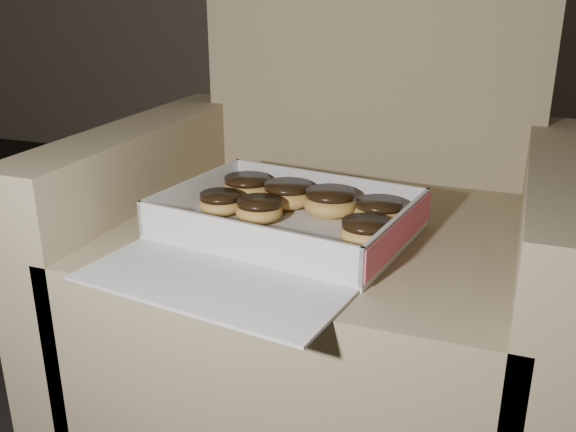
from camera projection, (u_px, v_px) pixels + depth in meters
The scene contains 13 objects.
armchair at pixel (333, 268), 1.16m from camera, with size 0.84×0.71×0.87m.
bakery_box at pixel (277, 233), 0.98m from camera, with size 0.43×0.48×0.06m.
donut_a at pixel (247, 188), 1.13m from camera, with size 0.09×0.09×0.04m.
donut_b at pixel (288, 195), 1.09m from camera, with size 0.09×0.09×0.04m.
donut_c at pixel (379, 212), 1.02m from camera, with size 0.08×0.08×0.04m.
donut_d at pixel (366, 232), 0.94m from camera, with size 0.08×0.08×0.04m.
donut_e at pixel (221, 203), 1.06m from camera, with size 0.07×0.07×0.04m.
donut_f at pixel (259, 210), 1.03m from camera, with size 0.08×0.08×0.04m.
donut_g at pixel (330, 202), 1.06m from camera, with size 0.09×0.09×0.04m.
crumb_a at pixel (213, 223), 1.02m from camera, with size 0.01×0.01×0.00m, color black.
crumb_b at pixel (251, 225), 1.02m from camera, with size 0.01×0.01×0.00m, color black.
crumb_c at pixel (288, 247), 0.94m from camera, with size 0.01×0.01×0.00m, color black.
crumb_d at pixel (306, 262), 0.89m from camera, with size 0.01×0.01×0.00m, color black.
Camera 1 is at (0.92, -0.23, 0.77)m, focal length 40.00 mm.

